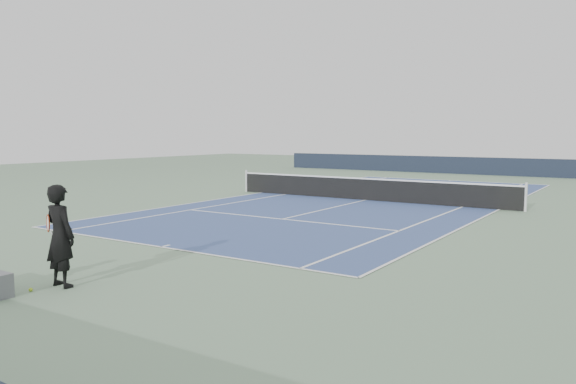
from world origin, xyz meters
The scene contains 6 objects.
ground centered at (0.00, 0.00, 0.00)m, with size 80.00×80.00×0.00m, color slate.
court_surface centered at (0.00, 0.00, 0.01)m, with size 10.97×23.77×0.01m, color #354A7D.
tennis_net centered at (0.00, 0.00, 0.50)m, with size 12.90×0.10×1.07m.
windscreen_far centered at (0.00, 17.88, 0.60)m, with size 30.00×0.25×1.20m, color black.
tennis_player centered at (1.09, -15.46, 0.96)m, with size 0.82×0.54×1.92m.
tennis_ball centered at (0.91, -15.98, 0.04)m, with size 0.07×0.07×0.07m, color #C1E62F.
Camera 1 is at (10.25, -21.72, 2.86)m, focal length 35.00 mm.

